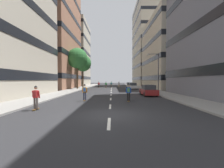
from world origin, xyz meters
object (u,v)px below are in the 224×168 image
skater_2 (120,84)px  skater_6 (36,96)px  streetlamp_right (157,68)px  parked_car_near (133,86)px  parked_car_mid (130,85)px  street_tree_mid (78,58)px  skater_5 (129,92)px  parked_car_far (149,91)px  street_tree_near (83,63)px  skater_3 (99,84)px  skater_1 (85,91)px  skater_0 (107,84)px  skater_4 (112,84)px

skater_2 → skater_6: same height
streetlamp_right → skater_6: bearing=-131.5°
parked_car_near → parked_car_mid: bearing=90.0°
parked_car_mid → street_tree_mid: (-13.58, -7.74, 6.74)m
skater_6 → parked_car_near: bearing=68.5°
streetlamp_right → skater_5: bearing=-119.3°
skater_2 → parked_car_far: bearing=-83.6°
streetlamp_right → skater_6: size_ratio=3.65×
parked_car_mid → street_tree_near: size_ratio=0.47×
skater_3 → skater_5: 30.39m
skater_1 → skater_5: (4.57, -0.54, 0.00)m
parked_car_near → skater_5: size_ratio=2.47×
parked_car_mid → street_tree_mid: size_ratio=0.45×
parked_car_near → street_tree_near: size_ratio=0.47×
skater_2 → skater_5: same height
street_tree_mid → streetlamp_right: 19.88m
parked_car_near → street_tree_near: bearing=156.1°
parked_car_far → skater_2: bearing=96.4°
skater_2 → skater_3: size_ratio=1.00×
skater_5 → street_tree_mid: bearing=114.9°
skater_0 → skater_6: bearing=-97.0°
street_tree_mid → skater_1: 22.86m
parked_car_near → streetlamp_right: (2.21, -12.67, 3.44)m
parked_car_far → streetlamp_right: 5.67m
street_tree_near → skater_2: size_ratio=5.26×
streetlamp_right → skater_0: streetlamp_right is taller
street_tree_mid → skater_4: bearing=47.2°
street_tree_near → skater_4: size_ratio=5.26×
street_tree_mid → skater_4: 13.66m
street_tree_mid → streetlamp_right: (15.79, -11.61, -3.31)m
streetlamp_right → skater_3: (-11.30, 19.70, -3.15)m
parked_car_far → streetlamp_right: (2.21, 3.93, 3.44)m
skater_0 → skater_4: same height
skater_0 → skater_2: bearing=55.3°
street_tree_near → skater_0: street_tree_near is taller
parked_car_mid → street_tree_mid: 17.03m
parked_car_mid → skater_2: 4.51m
parked_car_near → skater_2: (-3.00, 10.04, 0.29)m
skater_1 → skater_2: 32.73m
skater_1 → skater_4: 30.20m
street_tree_near → skater_1: street_tree_near is taller
parked_car_near → skater_5: (-3.50, -22.83, 0.32)m
skater_0 → parked_car_far: bearing=-72.0°
parked_car_near → parked_car_far: 16.60m
skater_2 → parked_car_near: bearing=-73.4°
street_tree_near → skater_2: 12.85m
skater_3 → skater_4: size_ratio=1.00×
street_tree_near → skater_2: (10.59, 4.03, -6.07)m
skater_2 → parked_car_mid: bearing=-48.2°
street_tree_near → skater_4: (8.19, 1.77, -6.04)m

